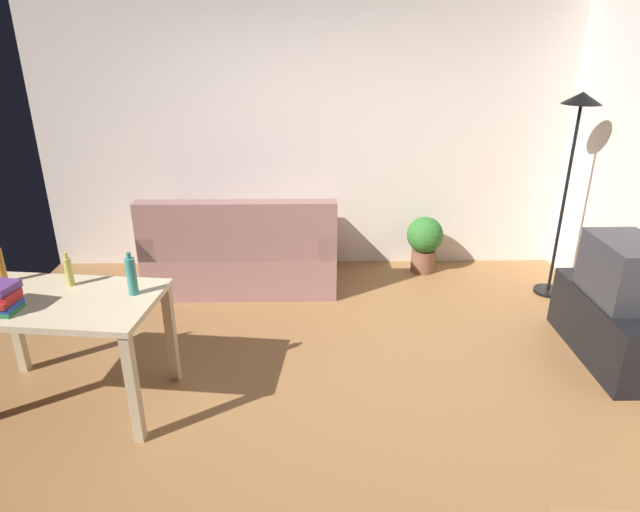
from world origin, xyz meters
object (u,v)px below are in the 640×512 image
(tv_stand, at_px, (611,327))
(desk, at_px, (60,314))
(bottle_tall, at_px, (132,276))
(bottle_squat, at_px, (69,271))
(couch, at_px, (243,256))
(bottle_amber, at_px, (1,265))
(potted_plant, at_px, (424,240))
(torchiere_lamp, at_px, (575,141))
(tv, at_px, (625,270))

(tv_stand, distance_m, desk, 3.82)
(bottle_tall, bearing_deg, tv_stand, 7.44)
(tv_stand, height_order, bottle_squat, bottle_squat)
(couch, height_order, bottle_amber, bottle_amber)
(potted_plant, distance_m, bottle_amber, 3.66)
(tv_stand, height_order, bottle_amber, bottle_amber)
(desk, xyz_separation_m, bottle_squat, (0.01, 0.19, 0.21))
(torchiere_lamp, distance_m, bottle_amber, 4.43)
(couch, height_order, potted_plant, couch)
(potted_plant, height_order, bottle_tall, bottle_tall)
(desk, bearing_deg, bottle_squat, 92.85)
(torchiere_lamp, relative_size, bottle_amber, 6.63)
(couch, bearing_deg, desk, 62.74)
(torchiere_lamp, relative_size, bottle_tall, 6.50)
(bottle_amber, relative_size, bottle_tall, 0.98)
(bottle_tall, bearing_deg, bottle_amber, 167.95)
(potted_plant, bearing_deg, bottle_tall, -137.89)
(bottle_squat, xyz_separation_m, bottle_tall, (0.44, -0.13, 0.03))
(couch, relative_size, bottle_squat, 7.69)
(tv, bearing_deg, desk, 97.38)
(tv_stand, bearing_deg, bottle_amber, 93.31)
(desk, height_order, bottle_squat, bottle_squat)
(torchiere_lamp, bearing_deg, tv, -89.81)
(tv, bearing_deg, couch, 66.05)
(tv_stand, relative_size, torchiere_lamp, 0.61)
(bottle_amber, bearing_deg, bottle_squat, -7.23)
(tv, xyz_separation_m, bottle_amber, (-4.21, -0.24, 0.18))
(potted_plant, bearing_deg, tv_stand, -55.65)
(tv_stand, bearing_deg, couch, 66.02)
(bottle_squat, height_order, bottle_tall, bottle_tall)
(torchiere_lamp, xyz_separation_m, bottle_tall, (-3.31, -1.50, -0.53))
(bottle_tall, bearing_deg, torchiere_lamp, 24.37)
(desk, distance_m, bottle_amber, 0.55)
(torchiere_lamp, relative_size, potted_plant, 3.18)
(tv_stand, xyz_separation_m, desk, (-3.76, -0.49, 0.41))
(tv_stand, xyz_separation_m, tv, (0.00, -0.00, 0.46))
(couch, relative_size, desk, 1.36)
(torchiere_lamp, distance_m, desk, 4.14)
(bottle_squat, bearing_deg, desk, -93.87)
(couch, distance_m, bottle_amber, 2.10)
(tv_stand, relative_size, desk, 0.86)
(bottle_amber, distance_m, bottle_squat, 0.46)
(bottle_amber, bearing_deg, tv, 3.31)
(tv_stand, relative_size, bottle_squat, 4.87)
(tv, distance_m, torchiere_lamp, 1.28)
(potted_plant, xyz_separation_m, bottle_amber, (-3.12, -1.83, 0.55))
(couch, bearing_deg, tv, 156.05)
(bottle_tall, bearing_deg, potted_plant, 42.11)
(desk, relative_size, potted_plant, 2.23)
(tv_stand, distance_m, tv, 0.46)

